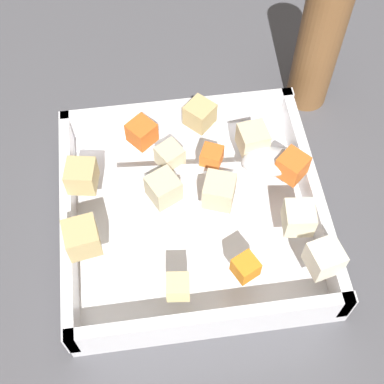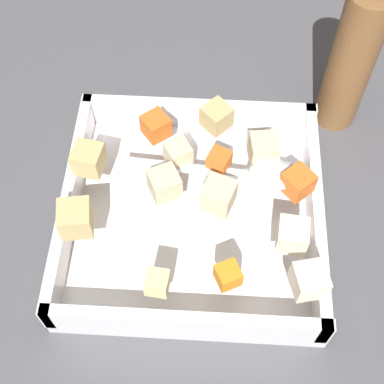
# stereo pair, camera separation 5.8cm
# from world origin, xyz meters

# --- Properties ---
(ground_plane) EXTENTS (4.00, 4.00, 0.00)m
(ground_plane) POSITION_xyz_m (0.00, 0.00, 0.00)
(ground_plane) COLOR #4C4C51
(baking_dish) EXTENTS (0.28, 0.28, 0.05)m
(baking_dish) POSITION_xyz_m (0.00, 0.02, 0.02)
(baking_dish) COLOR silver
(baking_dish) RESTS_ON ground_plane
(carrot_chunk_corner_ne) EXTENTS (0.04, 0.04, 0.03)m
(carrot_chunk_corner_ne) POSITION_xyz_m (0.05, -0.07, 0.07)
(carrot_chunk_corner_ne) COLOR orange
(carrot_chunk_corner_ne) RESTS_ON baking_dish
(carrot_chunk_corner_sw) EXTENTS (0.04, 0.04, 0.03)m
(carrot_chunk_corner_sw) POSITION_xyz_m (-0.11, -0.00, 0.07)
(carrot_chunk_corner_sw) COLOR orange
(carrot_chunk_corner_sw) RESTS_ON baking_dish
(carrot_chunk_heap_top) EXTENTS (0.03, 0.03, 0.02)m
(carrot_chunk_heap_top) POSITION_xyz_m (-0.03, -0.03, 0.07)
(carrot_chunk_heap_top) COLOR orange
(carrot_chunk_heap_top) RESTS_ON baking_dish
(carrot_chunk_front_center) EXTENTS (0.03, 0.03, 0.02)m
(carrot_chunk_front_center) POSITION_xyz_m (-0.04, 0.11, 0.07)
(carrot_chunk_front_center) COLOR orange
(carrot_chunk_front_center) RESTS_ON baking_dish
(potato_chunk_far_right) EXTENTS (0.04, 0.04, 0.03)m
(potato_chunk_far_right) POSITION_xyz_m (-0.02, -0.08, 0.07)
(potato_chunk_far_right) COLOR tan
(potato_chunk_far_right) RESTS_ON baking_dish
(potato_chunk_back_center) EXTENTS (0.04, 0.04, 0.03)m
(potato_chunk_back_center) POSITION_xyz_m (-0.03, 0.02, 0.07)
(potato_chunk_back_center) COLOR beige
(potato_chunk_back_center) RESTS_ON baking_dish
(potato_chunk_center) EXTENTS (0.04, 0.04, 0.03)m
(potato_chunk_center) POSITION_xyz_m (0.12, 0.06, 0.07)
(potato_chunk_center) COLOR tan
(potato_chunk_center) RESTS_ON baking_dish
(potato_chunk_mid_left) EXTENTS (0.02, 0.02, 0.02)m
(potato_chunk_mid_left) POSITION_xyz_m (0.03, 0.12, 0.07)
(potato_chunk_mid_left) COLOR #E0CC89
(potato_chunk_mid_left) RESTS_ON baking_dish
(potato_chunk_heap_side) EXTENTS (0.04, 0.04, 0.03)m
(potato_chunk_heap_side) POSITION_xyz_m (0.03, 0.01, 0.07)
(potato_chunk_heap_side) COLOR beige
(potato_chunk_heap_side) RESTS_ON baking_dish
(potato_chunk_corner_se) EXTENTS (0.03, 0.03, 0.03)m
(potato_chunk_corner_se) POSITION_xyz_m (0.02, -0.03, 0.07)
(potato_chunk_corner_se) COLOR beige
(potato_chunk_corner_se) RESTS_ON baking_dish
(potato_chunk_mid_right) EXTENTS (0.04, 0.04, 0.03)m
(potato_chunk_mid_right) POSITION_xyz_m (0.12, -0.02, 0.07)
(potato_chunk_mid_right) COLOR tan
(potato_chunk_mid_right) RESTS_ON baking_dish
(potato_chunk_near_left) EXTENTS (0.03, 0.03, 0.03)m
(potato_chunk_near_left) POSITION_xyz_m (-0.10, 0.06, 0.07)
(potato_chunk_near_left) COLOR beige
(potato_chunk_near_left) RESTS_ON baking_dish
(potato_chunk_near_right) EXTENTS (0.03, 0.03, 0.03)m
(potato_chunk_near_right) POSITION_xyz_m (-0.07, -0.04, 0.07)
(potato_chunk_near_right) COLOR beige
(potato_chunk_near_right) RESTS_ON baking_dish
(parsnip_chunk_rim_edge) EXTENTS (0.04, 0.04, 0.03)m
(parsnip_chunk_rim_edge) POSITION_xyz_m (-0.12, 0.11, 0.07)
(parsnip_chunk_rim_edge) COLOR silver
(parsnip_chunk_rim_edge) RESTS_ON baking_dish
(serving_spoon) EXTENTS (0.21, 0.04, 0.02)m
(serving_spoon) POSITION_xyz_m (-0.07, -0.01, 0.06)
(serving_spoon) COLOR silver
(serving_spoon) RESTS_ON baking_dish
(pepper_mill) EXTENTS (0.05, 0.05, 0.22)m
(pepper_mill) POSITION_xyz_m (-0.18, -0.15, 0.10)
(pepper_mill) COLOR brown
(pepper_mill) RESTS_ON ground_plane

